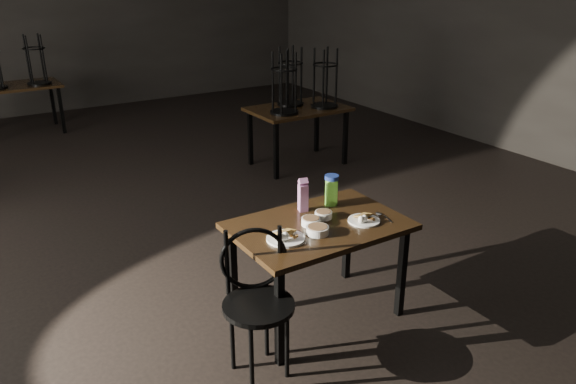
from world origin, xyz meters
TOP-DOWN VIEW (x-y plane):
  - main_table at (0.45, -1.56)m, footprint 1.20×0.80m
  - plate_left at (0.12, -1.64)m, footprint 0.26×0.26m
  - plate_right at (0.73, -1.70)m, footprint 0.23×0.23m
  - bowl_near at (0.39, -1.54)m, footprint 0.13×0.13m
  - bowl_far at (0.53, -1.50)m, footprint 0.12×0.12m
  - bowl_big at (0.35, -1.68)m, footprint 0.15×0.15m
  - juice_carton at (0.48, -1.31)m, footprint 0.08×0.08m
  - water_bottle at (0.72, -1.33)m, footprint 0.13×0.13m
  - spoon at (0.90, -1.68)m, footprint 0.05×0.20m
  - bentwood_chair at (-0.20, -1.82)m, footprint 0.50×0.49m
  - bg_table_right at (2.20, 1.35)m, footprint 1.20×0.80m
  - bg_table_far at (-0.57, 4.78)m, footprint 1.20×0.80m

SIDE VIEW (x-z plane):
  - bentwood_chair at x=-0.20m, z-range 0.09..1.02m
  - main_table at x=0.45m, z-range 0.30..1.05m
  - bg_table_far at x=-0.57m, z-range 0.01..1.49m
  - spoon at x=0.90m, z-range 0.75..0.76m
  - plate_right at x=0.73m, z-range 0.73..0.81m
  - plate_left at x=0.12m, z-range 0.73..0.81m
  - bowl_far at x=0.53m, z-range 0.75..0.80m
  - bg_table_right at x=2.20m, z-range 0.04..1.52m
  - bowl_near at x=0.39m, z-range 0.75..0.80m
  - bowl_big at x=0.35m, z-range 0.75..0.81m
  - juice_carton at x=0.48m, z-range 0.74..0.99m
  - water_bottle at x=0.72m, z-range 0.75..0.99m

